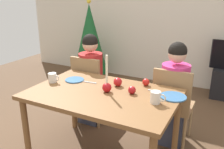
# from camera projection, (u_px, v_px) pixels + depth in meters

# --- Properties ---
(back_wall) EXTENTS (6.40, 0.10, 2.60)m
(back_wall) POSITION_uv_depth(u_px,v_px,m) (174.00, 13.00, 4.33)
(back_wall) COLOR beige
(back_wall) RESTS_ON ground
(dining_table) EXTENTS (1.40, 0.90, 0.75)m
(dining_table) POSITION_uv_depth(u_px,v_px,m) (102.00, 101.00, 2.34)
(dining_table) COLOR brown
(dining_table) RESTS_ON ground
(chair_left) EXTENTS (0.40, 0.40, 0.90)m
(chair_left) POSITION_uv_depth(u_px,v_px,m) (90.00, 86.00, 3.13)
(chair_left) COLOR #99754C
(chair_left) RESTS_ON ground
(chair_right) EXTENTS (0.40, 0.40, 0.90)m
(chair_right) POSITION_uv_depth(u_px,v_px,m) (173.00, 102.00, 2.67)
(chair_right) COLOR #99754C
(chair_right) RESTS_ON ground
(person_left_child) EXTENTS (0.30, 0.30, 1.17)m
(person_left_child) POSITION_uv_depth(u_px,v_px,m) (91.00, 81.00, 3.14)
(person_left_child) COLOR #33384C
(person_left_child) RESTS_ON ground
(person_right_child) EXTENTS (0.30, 0.30, 1.17)m
(person_right_child) POSITION_uv_depth(u_px,v_px,m) (174.00, 96.00, 2.68)
(person_right_child) COLOR #33384C
(person_right_child) RESTS_ON ground
(christmas_tree) EXTENTS (0.66, 0.66, 1.53)m
(christmas_tree) POSITION_uv_depth(u_px,v_px,m) (90.00, 39.00, 4.69)
(christmas_tree) COLOR brown
(christmas_tree) RESTS_ON ground
(candle_centerpiece) EXTENTS (0.09, 0.09, 0.36)m
(candle_centerpiece) POSITION_uv_depth(u_px,v_px,m) (107.00, 85.00, 2.31)
(candle_centerpiece) COLOR red
(candle_centerpiece) RESTS_ON dining_table
(plate_left) EXTENTS (0.20, 0.20, 0.01)m
(plate_left) POSITION_uv_depth(u_px,v_px,m) (75.00, 80.00, 2.63)
(plate_left) COLOR teal
(plate_left) RESTS_ON dining_table
(plate_right) EXTENTS (0.24, 0.24, 0.01)m
(plate_right) POSITION_uv_depth(u_px,v_px,m) (173.00, 97.00, 2.21)
(plate_right) COLOR teal
(plate_right) RESTS_ON dining_table
(mug_left) EXTENTS (0.13, 0.09, 0.10)m
(mug_left) POSITION_uv_depth(u_px,v_px,m) (53.00, 78.00, 2.57)
(mug_left) COLOR silver
(mug_left) RESTS_ON dining_table
(mug_right) EXTENTS (0.14, 0.09, 0.10)m
(mug_right) POSITION_uv_depth(u_px,v_px,m) (156.00, 97.00, 2.08)
(mug_right) COLOR silver
(mug_right) RESTS_ON dining_table
(fork_left) EXTENTS (0.18, 0.03, 0.01)m
(fork_left) POSITION_uv_depth(u_px,v_px,m) (89.00, 82.00, 2.57)
(fork_left) COLOR silver
(fork_left) RESTS_ON dining_table
(fork_right) EXTENTS (0.18, 0.04, 0.01)m
(fork_right) POSITION_uv_depth(u_px,v_px,m) (156.00, 92.00, 2.32)
(fork_right) COLOR silver
(fork_right) RESTS_ON dining_table
(apple_near_candle) EXTENTS (0.09, 0.09, 0.09)m
(apple_near_candle) POSITION_uv_depth(u_px,v_px,m) (118.00, 82.00, 2.46)
(apple_near_candle) COLOR #B4191D
(apple_near_candle) RESTS_ON dining_table
(apple_by_left_plate) EXTENTS (0.07, 0.07, 0.07)m
(apple_by_left_plate) POSITION_uv_depth(u_px,v_px,m) (146.00, 82.00, 2.48)
(apple_by_left_plate) COLOR red
(apple_by_left_plate) RESTS_ON dining_table
(apple_by_right_mug) EXTENTS (0.07, 0.07, 0.07)m
(apple_by_right_mug) POSITION_uv_depth(u_px,v_px,m) (132.00, 90.00, 2.28)
(apple_by_right_mug) COLOR #AB151A
(apple_by_right_mug) RESTS_ON dining_table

